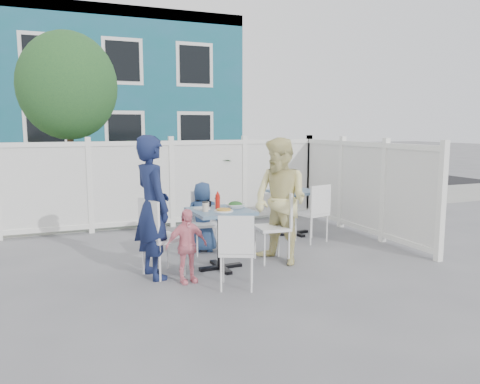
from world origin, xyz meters
name	(u,v)px	position (x,y,z in m)	size (l,w,h in m)	color
ground	(207,261)	(0.00, 0.00, 0.00)	(80.00, 80.00, 0.00)	slate
near_sidewalk	(153,214)	(0.00, 3.80, 0.01)	(24.00, 2.60, 0.01)	gray
street	(127,191)	(0.00, 7.50, 0.00)	(24.00, 5.00, 0.01)	black
far_sidewalk	(114,180)	(0.00, 10.60, 0.01)	(24.00, 1.60, 0.01)	gray
building	(88,97)	(-0.50, 14.00, 3.00)	(11.00, 6.00, 6.00)	#145E69
fence_back	(172,185)	(0.10, 2.40, 0.78)	(5.86, 0.08, 1.60)	white
fence_right	(361,189)	(3.00, 0.60, 0.78)	(0.08, 3.66, 1.60)	white
tree	(68,86)	(-1.60, 3.30, 2.59)	(1.80, 1.62, 3.59)	#382316
utility_cabinet	(10,188)	(-2.72, 4.00, 0.66)	(0.71, 0.51, 1.32)	gold
potted_shrub_a	(145,181)	(-0.26, 3.10, 0.80)	(0.89, 0.89, 1.59)	#1A4222
potted_shrub_b	(221,180)	(1.28, 3.00, 0.76)	(1.37, 1.19, 1.53)	#1A4222
main_table	(220,223)	(0.07, -0.41, 0.61)	(0.78, 0.78, 0.79)	#3D6680
spare_table	(294,200)	(1.91, 1.00, 0.59)	(0.81, 0.81, 0.77)	#3D6680
chair_left	(157,232)	(-0.76, -0.41, 0.57)	(0.56, 0.57, 0.98)	white
chair_right	(278,221)	(0.93, -0.34, 0.56)	(0.46, 0.47, 0.97)	white
chair_back	(206,217)	(0.14, 0.46, 0.53)	(0.46, 0.44, 0.91)	white
chair_near	(237,246)	(-0.03, -1.23, 0.51)	(0.52, 0.52, 0.88)	white
chair_spare	(315,209)	(1.95, 0.36, 0.55)	(0.52, 0.50, 0.94)	white
man	(153,207)	(-0.81, -0.40, 0.88)	(0.64, 0.42, 1.76)	#151E44
woman	(280,201)	(0.92, -0.44, 0.86)	(0.83, 0.65, 1.72)	yellow
boy	(203,217)	(0.11, 0.50, 0.53)	(0.51, 0.33, 1.05)	navy
toddler	(187,246)	(-0.49, -0.77, 0.45)	(0.53, 0.22, 0.90)	pink
plate_main	(224,211)	(0.06, -0.54, 0.80)	(0.24, 0.24, 0.02)	white
plate_side	(202,209)	(-0.14, -0.29, 0.80)	(0.22, 0.22, 0.02)	white
salad_bowl	(235,206)	(0.28, -0.39, 0.82)	(0.25, 0.25, 0.06)	white
coffee_cup_a	(205,207)	(-0.15, -0.47, 0.85)	(0.08, 0.08, 0.12)	beige
coffee_cup_b	(217,203)	(0.10, -0.19, 0.85)	(0.07, 0.07, 0.11)	beige
ketchup_bottle	(218,202)	(0.05, -0.35, 0.89)	(0.06, 0.06, 0.19)	#B7160E
salt_shaker	(208,204)	(-0.02, -0.15, 0.83)	(0.03, 0.03, 0.07)	white
pepper_shaker	(210,204)	(0.02, -0.13, 0.83)	(0.03, 0.03, 0.07)	black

